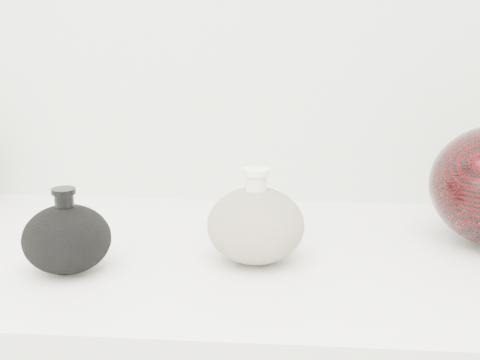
{
  "coord_description": "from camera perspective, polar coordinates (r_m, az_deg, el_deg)",
  "views": [
    {
      "loc": [
        0.12,
        0.1,
        1.23
      ],
      "look_at": [
        0.05,
        0.92,
        1.01
      ],
      "focal_mm": 50.0,
      "sensor_mm": 36.0,
      "label": 1
    }
  ],
  "objects": [
    {
      "name": "black_gourd_vase",
      "position": [
        0.86,
        -14.56,
        -4.82
      ],
      "size": [
        0.13,
        0.13,
        0.11
      ],
      "color": "black",
      "rests_on": "display_counter"
    },
    {
      "name": "cream_gourd_vase",
      "position": [
        0.87,
        1.35,
        -3.81
      ],
      "size": [
        0.13,
        0.13,
        0.12
      ],
      "color": "beige",
      "rests_on": "display_counter"
    }
  ]
}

